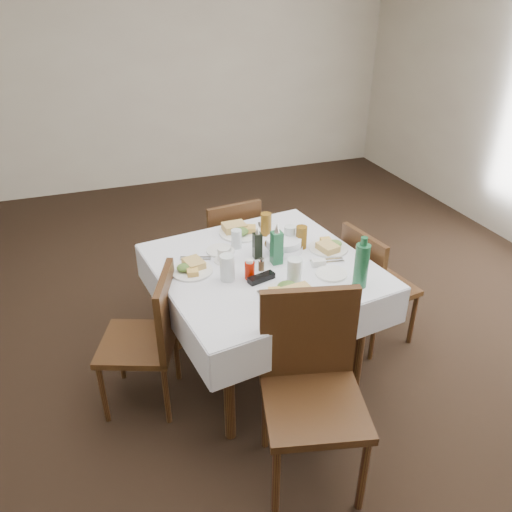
% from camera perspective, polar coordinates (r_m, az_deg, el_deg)
% --- Properties ---
extents(ground_plane, '(7.00, 7.00, 0.00)m').
position_cam_1_polar(ground_plane, '(3.34, -2.09, -12.27)').
color(ground_plane, black).
extents(room_shell, '(6.04, 7.04, 2.80)m').
position_cam_1_polar(room_shell, '(2.56, -2.80, 17.84)').
color(room_shell, '#BAAC9A').
rests_on(room_shell, ground).
extents(dining_table, '(1.33, 1.33, 0.76)m').
position_cam_1_polar(dining_table, '(2.94, 0.76, -2.47)').
color(dining_table, black).
rests_on(dining_table, ground).
extents(chair_north, '(0.45, 0.45, 0.85)m').
position_cam_1_polar(chair_north, '(3.69, -3.03, 1.24)').
color(chair_north, black).
rests_on(chair_north, ground).
extents(chair_south, '(0.56, 0.56, 0.99)m').
position_cam_1_polar(chair_south, '(2.44, 6.30, -13.65)').
color(chair_south, black).
rests_on(chair_south, ground).
extents(chair_east, '(0.46, 0.46, 0.85)m').
position_cam_1_polar(chair_east, '(3.34, 13.02, -2.78)').
color(chair_east, black).
rests_on(chair_east, ground).
extents(chair_west, '(0.53, 0.53, 0.86)m').
position_cam_1_polar(chair_west, '(2.86, -11.90, -8.63)').
color(chair_west, black).
rests_on(chair_west, ground).
extents(meal_north, '(0.28, 0.28, 0.06)m').
position_cam_1_polar(meal_north, '(3.23, -1.90, 2.95)').
color(meal_north, white).
rests_on(meal_north, dining_table).
extents(meal_south, '(0.30, 0.30, 0.06)m').
position_cam_1_polar(meal_south, '(2.59, 3.93, -4.34)').
color(meal_south, white).
rests_on(meal_south, dining_table).
extents(meal_east, '(0.24, 0.24, 0.05)m').
position_cam_1_polar(meal_east, '(3.07, 8.36, 1.09)').
color(meal_east, white).
rests_on(meal_east, dining_table).
extents(meal_west, '(0.24, 0.24, 0.05)m').
position_cam_1_polar(meal_west, '(2.84, -7.42, -1.36)').
color(meal_west, white).
rests_on(meal_west, dining_table).
extents(side_plate_a, '(0.17, 0.17, 0.01)m').
position_cam_1_polar(side_plate_a, '(3.03, -4.09, 0.63)').
color(side_plate_a, white).
rests_on(side_plate_a, dining_table).
extents(side_plate_b, '(0.18, 0.18, 0.01)m').
position_cam_1_polar(side_plate_b, '(2.82, 8.60, -2.00)').
color(side_plate_b, white).
rests_on(side_plate_b, dining_table).
extents(water_n, '(0.06, 0.06, 0.12)m').
position_cam_1_polar(water_n, '(3.04, -2.25, 1.97)').
color(water_n, silver).
rests_on(water_n, dining_table).
extents(water_s, '(0.08, 0.08, 0.15)m').
position_cam_1_polar(water_s, '(2.68, 4.43, -1.76)').
color(water_s, silver).
rests_on(water_s, dining_table).
extents(water_e, '(0.07, 0.07, 0.13)m').
position_cam_1_polar(water_e, '(3.07, 3.86, 2.30)').
color(water_e, silver).
rests_on(water_e, dining_table).
extents(water_w, '(0.08, 0.08, 0.15)m').
position_cam_1_polar(water_w, '(2.71, -3.30, -1.34)').
color(water_w, silver).
rests_on(water_w, dining_table).
extents(iced_tea_a, '(0.07, 0.07, 0.15)m').
position_cam_1_polar(iced_tea_a, '(3.20, 1.16, 3.66)').
color(iced_tea_a, brown).
rests_on(iced_tea_a, dining_table).
extents(iced_tea_b, '(0.07, 0.07, 0.14)m').
position_cam_1_polar(iced_tea_b, '(3.05, 5.21, 2.16)').
color(iced_tea_b, brown).
rests_on(iced_tea_b, dining_table).
extents(bread_basket, '(0.23, 0.23, 0.08)m').
position_cam_1_polar(bread_basket, '(3.03, 3.18, 1.29)').
color(bread_basket, silver).
rests_on(bread_basket, dining_table).
extents(oil_cruet_dark, '(0.05, 0.05, 0.20)m').
position_cam_1_polar(oil_cruet_dark, '(2.92, 0.15, 1.32)').
color(oil_cruet_dark, black).
rests_on(oil_cruet_dark, dining_table).
extents(oil_cruet_green, '(0.06, 0.06, 0.25)m').
position_cam_1_polar(oil_cruet_green, '(2.85, 2.37, 1.12)').
color(oil_cruet_green, '#20613B').
rests_on(oil_cruet_green, dining_table).
extents(ketchup_bottle, '(0.06, 0.06, 0.12)m').
position_cam_1_polar(ketchup_bottle, '(2.73, -0.74, -1.57)').
color(ketchup_bottle, '#A91200').
rests_on(ketchup_bottle, dining_table).
extents(salt_shaker, '(0.03, 0.03, 0.08)m').
position_cam_1_polar(salt_shaker, '(2.78, -0.45, -1.32)').
color(salt_shaker, white).
rests_on(salt_shaker, dining_table).
extents(pepper_shaker, '(0.03, 0.03, 0.08)m').
position_cam_1_polar(pepper_shaker, '(2.81, 0.61, -0.97)').
color(pepper_shaker, '#45331D').
rests_on(pepper_shaker, dining_table).
extents(coffee_mug, '(0.12, 0.12, 0.08)m').
position_cam_1_polar(coffee_mug, '(2.91, -3.69, 0.11)').
color(coffee_mug, white).
rests_on(coffee_mug, dining_table).
extents(sunglasses, '(0.16, 0.09, 0.03)m').
position_cam_1_polar(sunglasses, '(2.73, 0.61, -2.52)').
color(sunglasses, black).
rests_on(sunglasses, dining_table).
extents(green_bottle, '(0.08, 0.08, 0.29)m').
position_cam_1_polar(green_bottle, '(2.68, 11.95, -1.00)').
color(green_bottle, '#20613B').
rests_on(green_bottle, dining_table).
extents(sugar_caddy, '(0.09, 0.06, 0.04)m').
position_cam_1_polar(sugar_caddy, '(2.89, 7.17, -0.76)').
color(sugar_caddy, white).
rests_on(sugar_caddy, dining_table).
extents(cutlery_n, '(0.09, 0.18, 0.01)m').
position_cam_1_polar(cutlery_n, '(3.30, 0.72, 3.19)').
color(cutlery_n, silver).
rests_on(cutlery_n, dining_table).
extents(cutlery_s, '(0.05, 0.17, 0.01)m').
position_cam_1_polar(cutlery_s, '(2.58, 1.19, -4.93)').
color(cutlery_s, silver).
rests_on(cutlery_s, dining_table).
extents(cutlery_e, '(0.21, 0.08, 0.01)m').
position_cam_1_polar(cutlery_e, '(2.94, 8.12, -0.58)').
color(cutlery_e, silver).
rests_on(cutlery_e, dining_table).
extents(cutlery_w, '(0.19, 0.10, 0.01)m').
position_cam_1_polar(cutlery_w, '(2.96, -6.93, -0.30)').
color(cutlery_w, silver).
rests_on(cutlery_w, dining_table).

